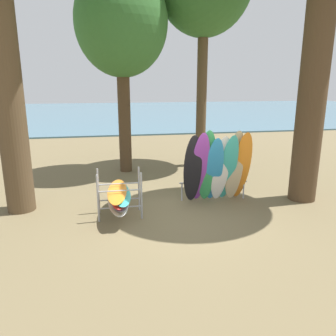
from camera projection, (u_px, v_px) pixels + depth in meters
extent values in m
plane|color=brown|center=(179.00, 217.00, 8.72)|extent=(80.00, 80.00, 0.00)
cube|color=#477084|center=(121.00, 112.00, 39.01)|extent=(80.00, 36.00, 0.10)
cylinder|color=brown|center=(7.00, 84.00, 8.36)|extent=(0.74, 0.74, 6.85)
cylinder|color=#4C3823|center=(314.00, 82.00, 9.21)|extent=(0.79, 0.79, 6.95)
cylinder|color=brown|center=(202.00, 92.00, 13.52)|extent=(0.42, 0.42, 6.15)
cylinder|color=#4C3823|center=(124.00, 115.00, 12.73)|extent=(0.48, 0.48, 4.51)
ellipsoid|color=#387033|center=(121.00, 22.00, 11.89)|extent=(3.39, 3.39, 3.89)
ellipsoid|color=black|center=(193.00, 170.00, 9.35)|extent=(0.62, 0.79, 2.11)
ellipsoid|color=purple|center=(200.00, 168.00, 9.38)|extent=(0.58, 0.94, 2.18)
ellipsoid|color=#339E56|center=(207.00, 167.00, 9.40)|extent=(0.65, 0.88, 2.24)
ellipsoid|color=#2D8ED1|center=(214.00, 170.00, 9.46)|extent=(0.62, 0.92, 2.02)
ellipsoid|color=white|center=(221.00, 169.00, 9.49)|extent=(0.54, 0.74, 2.05)
ellipsoid|color=#38B2AD|center=(228.00, 168.00, 9.52)|extent=(0.55, 0.92, 2.09)
ellipsoid|color=#C6B289|center=(235.00, 166.00, 9.54)|extent=(0.61, 0.77, 2.20)
ellipsoid|color=orange|center=(241.00, 167.00, 9.58)|extent=(0.63, 0.97, 2.16)
cylinder|color=#9EA0A5|center=(182.00, 192.00, 9.87)|extent=(0.04, 0.04, 0.55)
cylinder|color=#9EA0A5|center=(244.00, 190.00, 10.04)|extent=(0.04, 0.04, 0.55)
cylinder|color=#9EA0A5|center=(213.00, 182.00, 9.89)|extent=(2.06, 0.24, 0.04)
cylinder|color=#9EA0A5|center=(98.00, 199.00, 8.28)|extent=(0.05, 0.05, 1.25)
cylinder|color=#9EA0A5|center=(141.00, 196.00, 8.47)|extent=(0.05, 0.05, 1.25)
cylinder|color=#9EA0A5|center=(98.00, 191.00, 8.85)|extent=(0.05, 0.05, 1.25)
cylinder|color=#9EA0A5|center=(139.00, 189.00, 9.04)|extent=(0.05, 0.05, 1.25)
cylinder|color=#9EA0A5|center=(120.00, 207.00, 8.44)|extent=(1.10, 0.04, 0.04)
cylinder|color=#9EA0A5|center=(120.00, 191.00, 8.33)|extent=(1.10, 0.04, 0.04)
cylinder|color=#9EA0A5|center=(119.00, 199.00, 9.01)|extent=(1.10, 0.04, 0.04)
cylinder|color=#9EA0A5|center=(119.00, 184.00, 8.90)|extent=(1.10, 0.04, 0.04)
ellipsoid|color=white|center=(119.00, 202.00, 8.71)|extent=(0.56, 2.11, 0.06)
ellipsoid|color=#C6B289|center=(117.00, 200.00, 8.69)|extent=(0.56, 2.11, 0.06)
ellipsoid|color=gray|center=(119.00, 197.00, 8.68)|extent=(0.51, 2.10, 0.06)
ellipsoid|color=red|center=(120.00, 195.00, 8.68)|extent=(0.64, 2.13, 0.06)
ellipsoid|color=#38B2AD|center=(121.00, 193.00, 8.66)|extent=(0.52, 2.10, 0.06)
ellipsoid|color=orange|center=(117.00, 191.00, 8.63)|extent=(0.65, 2.13, 0.06)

